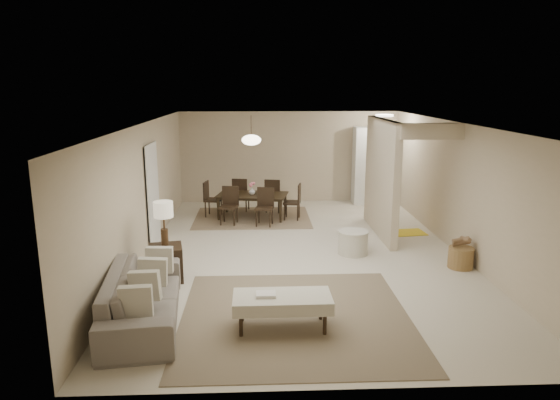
{
  "coord_description": "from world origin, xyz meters",
  "views": [
    {
      "loc": [
        -0.84,
        -9.23,
        3.18
      ],
      "look_at": [
        -0.44,
        0.05,
        1.05
      ],
      "focal_mm": 32.0,
      "sensor_mm": 36.0,
      "label": 1
    }
  ],
  "objects_px": {
    "dining_table": "(252,206)",
    "ottoman_bench": "(282,302)",
    "round_pouf": "(353,242)",
    "wicker_basket": "(461,258)",
    "pantry_cabinet": "(375,166)",
    "side_table": "(166,263)",
    "sofa": "(143,297)"
  },
  "relations": [
    {
      "from": "dining_table",
      "to": "wicker_basket",
      "type": "bearing_deg",
      "value": -32.95
    },
    {
      "from": "dining_table",
      "to": "sofa",
      "type": "bearing_deg",
      "value": -93.85
    },
    {
      "from": "pantry_cabinet",
      "to": "side_table",
      "type": "distance_m",
      "value": 7.26
    },
    {
      "from": "ottoman_bench",
      "to": "round_pouf",
      "type": "bearing_deg",
      "value": 62.57
    },
    {
      "from": "pantry_cabinet",
      "to": "round_pouf",
      "type": "xyz_separation_m",
      "value": [
        -1.38,
        -4.25,
        -0.82
      ]
    },
    {
      "from": "dining_table",
      "to": "round_pouf",
      "type": "bearing_deg",
      "value": -43.62
    },
    {
      "from": "sofa",
      "to": "ottoman_bench",
      "type": "distance_m",
      "value": 1.93
    },
    {
      "from": "round_pouf",
      "to": "wicker_basket",
      "type": "relative_size",
      "value": 1.32
    },
    {
      "from": "sofa",
      "to": "side_table",
      "type": "bearing_deg",
      "value": -8.87
    },
    {
      "from": "pantry_cabinet",
      "to": "wicker_basket",
      "type": "height_order",
      "value": "pantry_cabinet"
    },
    {
      "from": "side_table",
      "to": "ottoman_bench",
      "type": "bearing_deg",
      "value": -44.02
    },
    {
      "from": "round_pouf",
      "to": "wicker_basket",
      "type": "distance_m",
      "value": 1.97
    },
    {
      "from": "pantry_cabinet",
      "to": "sofa",
      "type": "height_order",
      "value": "pantry_cabinet"
    },
    {
      "from": "pantry_cabinet",
      "to": "ottoman_bench",
      "type": "xyz_separation_m",
      "value": [
        -2.89,
        -7.23,
        -0.67
      ]
    },
    {
      "from": "wicker_basket",
      "to": "dining_table",
      "type": "relative_size",
      "value": 0.26
    },
    {
      "from": "sofa",
      "to": "round_pouf",
      "type": "bearing_deg",
      "value": -58.87
    },
    {
      "from": "side_table",
      "to": "dining_table",
      "type": "xyz_separation_m",
      "value": [
        1.39,
        3.96,
        0.0
      ]
    },
    {
      "from": "sofa",
      "to": "wicker_basket",
      "type": "relative_size",
      "value": 5.43
    },
    {
      "from": "ottoman_bench",
      "to": "side_table",
      "type": "bearing_deg",
      "value": 135.48
    },
    {
      "from": "wicker_basket",
      "to": "round_pouf",
      "type": "bearing_deg",
      "value": 154.84
    },
    {
      "from": "pantry_cabinet",
      "to": "wicker_basket",
      "type": "bearing_deg",
      "value": -85.5
    },
    {
      "from": "pantry_cabinet",
      "to": "side_table",
      "type": "height_order",
      "value": "pantry_cabinet"
    },
    {
      "from": "ottoman_bench",
      "to": "wicker_basket",
      "type": "bearing_deg",
      "value": 32.54
    },
    {
      "from": "round_pouf",
      "to": "side_table",
      "type": "bearing_deg",
      "value": -160.62
    },
    {
      "from": "dining_table",
      "to": "ottoman_bench",
      "type": "bearing_deg",
      "value": -74.45
    },
    {
      "from": "sofa",
      "to": "round_pouf",
      "type": "relative_size",
      "value": 4.11
    },
    {
      "from": "pantry_cabinet",
      "to": "wicker_basket",
      "type": "xyz_separation_m",
      "value": [
        0.4,
        -5.09,
        -0.86
      ]
    },
    {
      "from": "ottoman_bench",
      "to": "pantry_cabinet",
      "type": "bearing_deg",
      "value": 67.68
    },
    {
      "from": "sofa",
      "to": "side_table",
      "type": "height_order",
      "value": "sofa"
    },
    {
      "from": "side_table",
      "to": "dining_table",
      "type": "height_order",
      "value": "dining_table"
    },
    {
      "from": "pantry_cabinet",
      "to": "dining_table",
      "type": "bearing_deg",
      "value": -156.35
    },
    {
      "from": "pantry_cabinet",
      "to": "dining_table",
      "type": "xyz_separation_m",
      "value": [
        -3.36,
        -1.47,
        -0.75
      ]
    }
  ]
}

